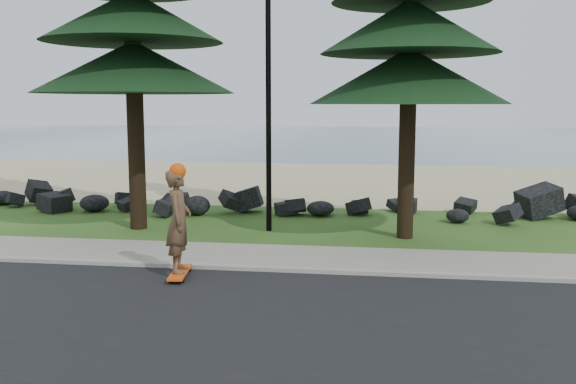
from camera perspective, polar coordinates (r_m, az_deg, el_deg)
name	(u,v)px	position (r m, az deg, el deg)	size (l,w,h in m)	color
ground	(243,260)	(13.81, -4.01, -6.01)	(160.00, 160.00, 0.00)	#2B4D18
road	(177,333)	(9.65, -9.83, -12.25)	(160.00, 7.00, 0.02)	black
kerb	(234,268)	(12.95, -4.87, -6.74)	(160.00, 0.20, 0.10)	#A19B91
sidewalk	(245,256)	(13.99, -3.84, -5.66)	(160.00, 2.00, 0.08)	gray
beach_sand	(314,180)	(27.94, 2.31, 1.08)	(160.00, 15.00, 0.01)	tan
ocean	(352,137)	(64.24, 5.72, 4.89)	(160.00, 58.00, 0.01)	#3F5C79
seawall_boulders	(283,215)	(19.20, -0.46, -2.05)	(60.00, 2.40, 1.10)	black
lamp_post	(268,71)	(16.57, -1.76, 10.73)	(0.25, 0.14, 8.14)	black
skateboarder	(179,221)	(12.30, -9.69, -2.59)	(0.56, 1.20, 2.19)	#E94D0D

